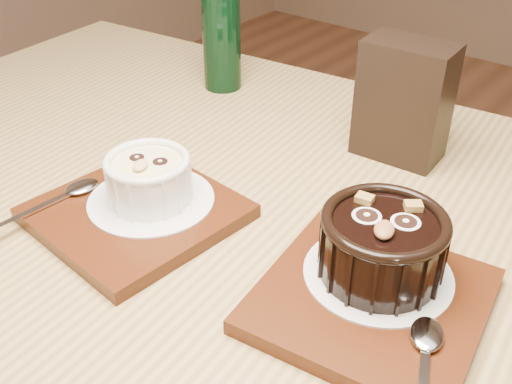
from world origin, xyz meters
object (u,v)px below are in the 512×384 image
Objects in this scene: ramekin_white at (149,177)px; ramekin_dark at (382,243)px; table at (244,293)px; green_bottle at (222,34)px; tray_right at (371,300)px; tray_left at (137,213)px; condiment_stand at (404,101)px.

ramekin_white is 0.81× the size of ramekin_dark.
table is 0.39m from green_bottle.
ramekin_white reaches higher than table.
tray_right is 0.05m from ramekin_dark.
tray_left is 0.88× the size of green_bottle.
table is at bearing 31.40° from tray_left.
tray_right is 0.49m from green_bottle.
ramekin_white reaches higher than tray_right.
green_bottle is (-0.40, 0.27, 0.07)m from tray_right.
tray_left is (-0.09, -0.06, 0.10)m from table.
ramekin_white is at bearing -117.58° from condiment_stand.
tray_right is 1.67× the size of ramekin_dark.
tray_left is at bearing 171.37° from ramekin_dark.
tray_left is 0.33m from condiment_stand.
condiment_stand is at bearing 90.43° from ramekin_dark.
tray_left is at bearing -171.36° from tray_right.
ramekin_white is 0.42× the size of green_bottle.
table is at bearing 158.93° from ramekin_dark.
ramekin_dark reaches higher than table.
condiment_stand reaches higher than table.
table is at bearing 172.96° from tray_right.
tray_left is 0.25m from ramekin_dark.
ramekin_dark is (0.24, 0.06, 0.04)m from tray_left.
ramekin_white is at bearing -61.58° from green_bottle.
condiment_stand reaches higher than ramekin_white.
condiment_stand is (0.05, 0.23, 0.16)m from table.
green_bottle reaches higher than ramekin_white.
tray_left is 1.67× the size of ramekin_dark.
green_bottle is (-0.40, 0.24, 0.03)m from ramekin_dark.
condiment_stand is at bearing 42.02° from ramekin_white.
tray_right is at bearing -66.90° from condiment_stand.
ramekin_dark is at bearing -31.69° from green_bottle.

